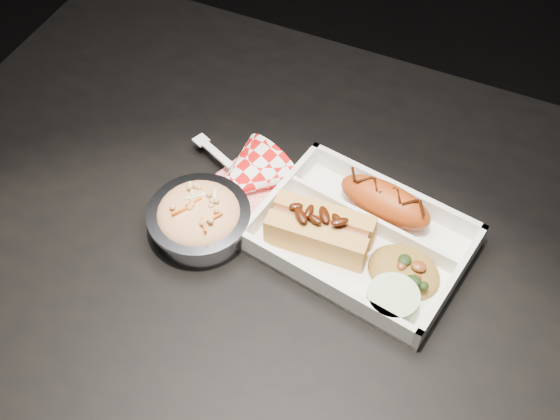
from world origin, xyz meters
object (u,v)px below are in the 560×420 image
object	(u,v)px
food_tray	(361,241)
fried_pastry	(385,202)
napkin_fork	(244,179)
hotdog	(320,228)
dining_table	(321,299)
foil_coleslaw_cup	(199,217)

from	to	relation	value
food_tray	fried_pastry	distance (m)	0.06
napkin_fork	hotdog	bearing A→B (deg)	4.10
dining_table	fried_pastry	bearing A→B (deg)	66.14
fried_pastry	foil_coleslaw_cup	bearing A→B (deg)	-149.73
dining_table	food_tray	world-z (taller)	food_tray
dining_table	napkin_fork	bearing A→B (deg)	155.26
fried_pastry	food_tray	bearing A→B (deg)	-99.59
fried_pastry	hotdog	distance (m)	0.09
dining_table	hotdog	xyz separation A→B (m)	(-0.02, 0.02, 0.12)
dining_table	hotdog	distance (m)	0.13
napkin_fork	dining_table	bearing A→B (deg)	-1.45
food_tray	hotdog	size ratio (longest dim) A/B	2.13
food_tray	napkin_fork	size ratio (longest dim) A/B	1.62
food_tray	dining_table	bearing A→B (deg)	-119.39
hotdog	napkin_fork	xyz separation A→B (m)	(-0.13, 0.04, -0.02)
foil_coleslaw_cup	napkin_fork	bearing A→B (deg)	79.09
dining_table	food_tray	size ratio (longest dim) A/B	4.34
food_tray	napkin_fork	bearing A→B (deg)	-178.55
dining_table	hotdog	bearing A→B (deg)	126.52
foil_coleslaw_cup	fried_pastry	bearing A→B (deg)	30.27
hotdog	foil_coleslaw_cup	bearing A→B (deg)	-166.10
hotdog	napkin_fork	world-z (taller)	napkin_fork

